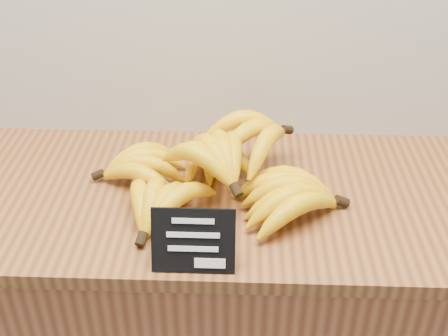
% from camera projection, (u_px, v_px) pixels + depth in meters
% --- Properties ---
extents(counter_top, '(1.57, 0.54, 0.03)m').
position_uv_depth(counter_top, '(225.00, 196.00, 1.20)').
color(counter_top, brown).
rests_on(counter_top, counter).
extents(chalkboard_sign, '(0.15, 0.05, 0.11)m').
position_uv_depth(chalkboard_sign, '(193.00, 241.00, 0.97)').
color(chalkboard_sign, black).
rests_on(chalkboard_sign, counter_top).
extents(banana_pile, '(0.53, 0.37, 0.13)m').
position_uv_depth(banana_pile, '(214.00, 171.00, 1.15)').
color(banana_pile, yellow).
rests_on(banana_pile, counter_top).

